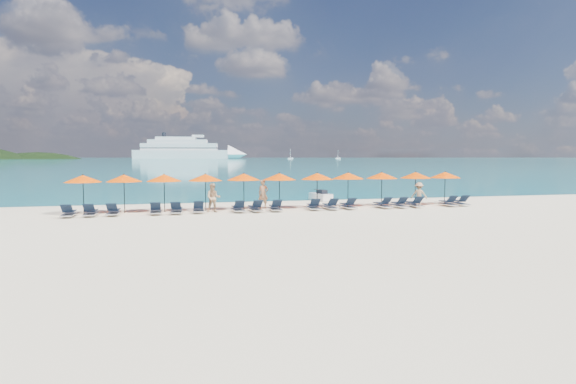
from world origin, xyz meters
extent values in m
plane|color=beige|center=(0.00, 0.00, 0.00)|extent=(1400.00, 1400.00, 0.00)
cube|color=#1FA9B2|center=(0.00, 660.00, 0.01)|extent=(1600.00, 1300.00, 0.01)
ellipsoid|color=black|center=(-150.00, 560.00, -35.00)|extent=(162.00, 126.00, 85.50)
cube|color=white|center=(6.69, 601.56, 5.37)|extent=(120.13, 42.54, 10.74)
cone|color=white|center=(76.43, 588.72, 5.37)|extent=(27.53, 27.53, 23.64)
cube|color=white|center=(4.58, 601.95, 15.04)|extent=(96.30, 35.09, 8.60)
cube|color=white|center=(2.46, 602.34, 21.49)|extent=(74.99, 29.12, 5.37)
cube|color=white|center=(0.35, 602.73, 25.79)|extent=(51.15, 21.67, 3.76)
cube|color=black|center=(4.58, 601.95, 13.43)|extent=(97.50, 35.51, 0.97)
cube|color=black|center=(4.58, 601.95, 17.19)|extent=(95.10, 34.66, 0.97)
cylinder|color=black|center=(-14.23, 605.41, 30.08)|extent=(4.73, 4.73, 5.91)
cube|color=white|center=(120.63, 486.50, 0.80)|extent=(5.98, 1.99, 1.59)
cylinder|color=white|center=(120.63, 486.50, 5.98)|extent=(0.36, 0.36, 9.97)
cube|color=white|center=(176.26, 488.66, 0.75)|extent=(5.62, 1.87, 1.50)
cylinder|color=white|center=(176.26, 488.66, 5.62)|extent=(0.34, 0.34, 9.37)
cube|color=white|center=(4.15, 9.75, 0.28)|extent=(1.28, 2.35, 0.51)
cube|color=black|center=(4.18, 9.57, 0.65)|extent=(0.65, 1.00, 0.32)
cylinder|color=black|center=(4.03, 10.30, 0.79)|extent=(0.51, 0.16, 0.06)
imported|color=tan|center=(-1.00, 5.47, 0.90)|extent=(0.71, 0.52, 1.80)
imported|color=tan|center=(-4.26, 4.00, 0.86)|extent=(0.89, 0.58, 1.72)
imported|color=tan|center=(9.14, 4.21, 0.79)|extent=(1.12, 0.90, 1.58)
cylinder|color=black|center=(-11.50, 4.97, 1.10)|extent=(0.05, 0.05, 2.20)
cone|color=#FF4B00|center=(-11.50, 4.97, 2.02)|extent=(2.10, 2.10, 0.42)
sphere|color=black|center=(-11.50, 4.97, 2.24)|extent=(0.08, 0.08, 0.08)
cylinder|color=black|center=(-9.30, 5.06, 1.10)|extent=(0.05, 0.05, 2.20)
cone|color=#FF4B00|center=(-9.30, 5.06, 2.02)|extent=(2.10, 2.10, 0.42)
sphere|color=black|center=(-9.30, 5.06, 2.24)|extent=(0.08, 0.08, 0.08)
cylinder|color=black|center=(-7.04, 5.03, 1.10)|extent=(0.05, 0.05, 2.20)
cone|color=#FF4B00|center=(-7.04, 5.03, 2.02)|extent=(2.10, 2.10, 0.42)
sphere|color=black|center=(-7.04, 5.03, 2.24)|extent=(0.08, 0.08, 0.08)
cylinder|color=black|center=(-4.63, 4.97, 1.10)|extent=(0.05, 0.05, 2.20)
cone|color=#FF4B00|center=(-4.63, 4.97, 2.02)|extent=(2.10, 2.10, 0.42)
sphere|color=black|center=(-4.63, 4.97, 2.24)|extent=(0.08, 0.08, 0.08)
cylinder|color=black|center=(-2.27, 5.21, 1.10)|extent=(0.05, 0.05, 2.20)
cone|color=#FF4B00|center=(-2.27, 5.21, 2.02)|extent=(2.10, 2.10, 0.42)
sphere|color=black|center=(-2.27, 5.21, 2.24)|extent=(0.08, 0.08, 0.08)
cylinder|color=black|center=(-0.05, 5.08, 1.10)|extent=(0.05, 0.05, 2.20)
cone|color=#FF4B00|center=(-0.05, 5.08, 2.02)|extent=(2.10, 2.10, 0.42)
sphere|color=black|center=(-0.05, 5.08, 2.24)|extent=(0.08, 0.08, 0.08)
cylinder|color=black|center=(2.38, 4.94, 1.10)|extent=(0.05, 0.05, 2.20)
cone|color=#FF4B00|center=(2.38, 4.94, 2.02)|extent=(2.10, 2.10, 0.42)
sphere|color=black|center=(2.38, 4.94, 2.24)|extent=(0.08, 0.08, 0.08)
cylinder|color=black|center=(4.57, 5.21, 1.10)|extent=(0.05, 0.05, 2.20)
cone|color=#FF4B00|center=(4.57, 5.21, 2.02)|extent=(2.10, 2.10, 0.42)
sphere|color=black|center=(4.57, 5.21, 2.24)|extent=(0.08, 0.08, 0.08)
cylinder|color=black|center=(6.92, 5.17, 1.10)|extent=(0.05, 0.05, 2.20)
cone|color=#FF4B00|center=(6.92, 5.17, 2.02)|extent=(2.10, 2.10, 0.42)
sphere|color=black|center=(6.92, 5.17, 2.24)|extent=(0.08, 0.08, 0.08)
cylinder|color=black|center=(9.32, 5.05, 1.10)|extent=(0.05, 0.05, 2.20)
cone|color=#FF4B00|center=(9.32, 5.05, 2.02)|extent=(2.10, 2.10, 0.42)
sphere|color=black|center=(9.32, 5.05, 2.24)|extent=(0.08, 0.08, 0.08)
cylinder|color=black|center=(11.55, 5.07, 1.10)|extent=(0.05, 0.05, 2.20)
cone|color=#FF4B00|center=(11.55, 5.07, 2.02)|extent=(2.10, 2.10, 0.42)
sphere|color=black|center=(11.55, 5.07, 2.24)|extent=(0.08, 0.08, 0.08)
cube|color=silver|center=(-12.06, 3.71, 0.14)|extent=(0.64, 1.71, 0.06)
cube|color=black|center=(-12.06, 3.96, 0.30)|extent=(0.56, 1.11, 0.04)
cube|color=black|center=(-12.05, 3.16, 0.55)|extent=(0.56, 0.54, 0.43)
cube|color=silver|center=(-10.95, 3.75, 0.14)|extent=(0.64, 1.71, 0.06)
cube|color=black|center=(-10.95, 4.00, 0.30)|extent=(0.56, 1.11, 0.04)
cube|color=black|center=(-10.96, 3.20, 0.55)|extent=(0.56, 0.54, 0.43)
cube|color=silver|center=(-9.78, 3.83, 0.14)|extent=(0.70, 1.73, 0.06)
cube|color=black|center=(-9.77, 4.08, 0.30)|extent=(0.60, 1.12, 0.04)
cube|color=black|center=(-9.81, 3.28, 0.55)|extent=(0.57, 0.56, 0.43)
cube|color=silver|center=(-7.51, 3.84, 0.14)|extent=(0.62, 1.70, 0.06)
cube|color=black|center=(-7.51, 4.09, 0.30)|extent=(0.55, 1.10, 0.04)
cube|color=black|center=(-7.51, 3.29, 0.55)|extent=(0.55, 0.54, 0.43)
cube|color=silver|center=(-6.36, 3.79, 0.14)|extent=(0.78, 1.75, 0.06)
cube|color=black|center=(-6.34, 4.04, 0.30)|extent=(0.65, 1.15, 0.04)
cube|color=black|center=(-6.41, 3.24, 0.55)|extent=(0.60, 0.59, 0.43)
cube|color=silver|center=(-5.12, 4.04, 0.14)|extent=(0.66, 1.71, 0.06)
cube|color=black|center=(-5.12, 4.29, 0.30)|extent=(0.57, 1.11, 0.04)
cube|color=black|center=(-5.14, 3.49, 0.55)|extent=(0.56, 0.55, 0.43)
cube|color=silver|center=(-2.84, 3.82, 0.14)|extent=(0.67, 1.72, 0.06)
cube|color=black|center=(-2.85, 4.07, 0.30)|extent=(0.58, 1.12, 0.04)
cube|color=black|center=(-2.82, 3.27, 0.55)|extent=(0.57, 0.55, 0.43)
cube|color=silver|center=(-1.81, 3.78, 0.14)|extent=(0.72, 1.73, 0.06)
cube|color=black|center=(-1.82, 4.02, 0.30)|extent=(0.62, 1.13, 0.04)
cube|color=black|center=(-1.78, 3.23, 0.55)|extent=(0.58, 0.57, 0.43)
cube|color=silver|center=(-0.59, 3.77, 0.14)|extent=(0.70, 1.73, 0.06)
cube|color=black|center=(-0.58, 4.02, 0.30)|extent=(0.60, 1.12, 0.04)
cube|color=black|center=(-0.62, 3.22, 0.55)|extent=(0.57, 0.56, 0.43)
cube|color=silver|center=(1.82, 3.87, 0.14)|extent=(0.77, 1.75, 0.06)
cube|color=black|center=(1.84, 4.12, 0.30)|extent=(0.65, 1.15, 0.04)
cube|color=black|center=(1.77, 3.32, 0.55)|extent=(0.60, 0.58, 0.43)
cube|color=silver|center=(2.89, 3.81, 0.14)|extent=(0.62, 1.70, 0.06)
cube|color=black|center=(2.89, 4.06, 0.30)|extent=(0.55, 1.10, 0.04)
cube|color=black|center=(2.89, 3.26, 0.55)|extent=(0.55, 0.54, 0.43)
cube|color=silver|center=(4.05, 3.86, 0.14)|extent=(0.65, 1.71, 0.06)
cube|color=black|center=(4.05, 4.11, 0.30)|extent=(0.57, 1.11, 0.04)
cube|color=black|center=(4.07, 3.31, 0.55)|extent=(0.56, 0.55, 0.43)
cube|color=silver|center=(6.39, 3.85, 0.14)|extent=(0.72, 1.74, 0.06)
cube|color=black|center=(6.37, 4.10, 0.30)|extent=(0.62, 1.13, 0.04)
cube|color=black|center=(6.42, 3.30, 0.55)|extent=(0.58, 0.57, 0.43)
cube|color=silver|center=(7.49, 3.76, 0.14)|extent=(0.69, 1.72, 0.06)
cube|color=black|center=(7.50, 4.01, 0.30)|extent=(0.59, 1.12, 0.04)
cube|color=black|center=(7.47, 3.21, 0.55)|extent=(0.57, 0.56, 0.43)
cube|color=silver|center=(8.61, 3.83, 0.14)|extent=(0.68, 1.72, 0.06)
cube|color=black|center=(8.62, 4.08, 0.30)|extent=(0.59, 1.12, 0.04)
cube|color=black|center=(8.59, 3.28, 0.55)|extent=(0.57, 0.56, 0.43)
cube|color=silver|center=(11.07, 3.88, 0.14)|extent=(0.76, 1.74, 0.06)
cube|color=black|center=(11.09, 4.13, 0.30)|extent=(0.64, 1.14, 0.04)
cube|color=black|center=(11.02, 3.33, 0.55)|extent=(0.59, 0.58, 0.43)
cube|color=silver|center=(12.05, 4.03, 0.14)|extent=(0.75, 1.74, 0.06)
cube|color=black|center=(12.07, 4.28, 0.30)|extent=(0.64, 1.14, 0.04)
cube|color=black|center=(12.01, 3.48, 0.55)|extent=(0.59, 0.58, 0.43)
camera|label=1|loc=(-6.64, -24.23, 3.30)|focal=30.00mm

